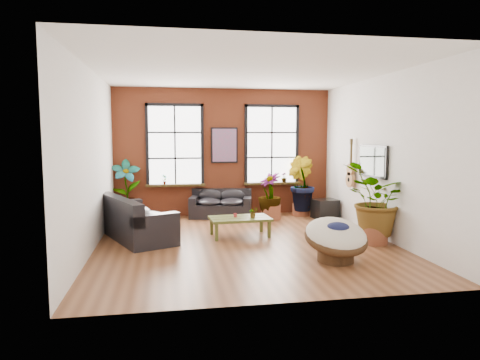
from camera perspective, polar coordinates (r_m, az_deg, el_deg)
The scene contains 19 objects.
room at distance 8.86m, azimuth 0.49°, elevation 2.89°, with size 6.04×6.54×3.54m.
sofa_back at distance 11.68m, azimuth -2.54°, elevation -3.29°, with size 1.78×1.14×0.76m.
sofa_left at distance 9.53m, azimuth -13.92°, elevation -5.13°, with size 1.82×2.51×0.91m.
coffee_table at distance 9.46m, azimuth -0.02°, elevation -5.29°, with size 1.37×0.84×0.51m.
papasan_chair at distance 7.78m, azimuth 12.69°, elevation -7.50°, with size 1.15×1.17×0.83m.
poster at distance 11.85m, azimuth -2.10°, elevation 4.66°, with size 0.74×0.06×0.98m.
tv_wall_unit at distance 10.22m, azimuth 16.45°, elevation 1.91°, with size 0.13×1.86×1.20m.
media_box at distance 11.73m, azimuth 11.27°, elevation -3.78°, with size 0.69×0.61×0.51m.
pot_back_left at distance 11.72m, azimuth -14.93°, elevation -4.18°, with size 0.67×0.67×0.39m.
pot_back_right at distance 12.03m, azimuth 8.11°, elevation -3.90°, with size 0.53×0.53×0.34m.
pot_right_wall at distance 9.30m, azimuth 17.47°, elevation -6.86°, with size 0.56×0.56×0.40m.
pot_mid at distance 11.41m, azimuth 4.12°, elevation -4.29°, with size 0.68×0.68×0.38m.
floor_plant_back_left at distance 11.65m, azimuth -14.94°, elevation -0.86°, with size 0.76×0.52×1.45m, color #225416.
floor_plant_back_right at distance 11.91m, azimuth 8.08°, elevation -0.46°, with size 0.82×0.66×1.50m, color #225416.
floor_plant_right_wall at distance 9.17m, azimuth 17.76°, elevation -2.55°, with size 1.35×1.17×1.50m, color #225416.
floor_plant_mid at distance 11.32m, azimuth 3.97°, elevation -1.82°, with size 0.61×0.61×1.10m, color #225416.
table_plant at distance 9.41m, azimuth 1.76°, elevation -4.33°, with size 0.21×0.18×0.23m, color #225416.
sill_plant_left at distance 11.75m, azimuth -10.05°, elevation 0.09°, with size 0.14×0.10×0.27m, color #225416.
sill_plant_right at distance 12.19m, azimuth 5.90°, elevation 0.36°, with size 0.15×0.15×0.27m, color #225416.
Camera 1 is at (-1.56, -8.56, 2.23)m, focal length 32.00 mm.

